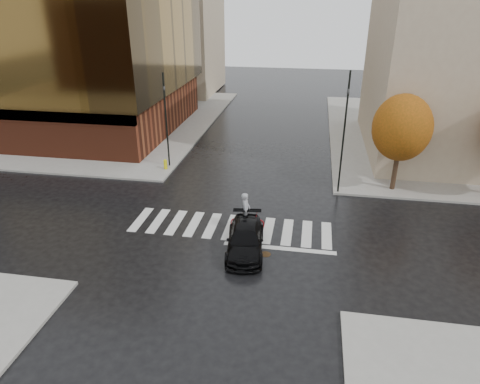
% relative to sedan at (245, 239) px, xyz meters
% --- Properties ---
extents(ground, '(120.00, 120.00, 0.00)m').
position_rel_sedan_xyz_m(ground, '(-1.24, 1.80, -0.68)').
color(ground, black).
rests_on(ground, ground).
extents(sidewalk_nw, '(30.00, 30.00, 0.15)m').
position_rel_sedan_xyz_m(sidewalk_nw, '(-22.24, 22.80, -0.60)').
color(sidewalk_nw, gray).
rests_on(sidewalk_nw, ground).
extents(crosswalk, '(12.00, 3.00, 0.01)m').
position_rel_sedan_xyz_m(crosswalk, '(-1.24, 2.30, -0.67)').
color(crosswalk, silver).
rests_on(crosswalk, ground).
extents(office_glass, '(27.00, 19.00, 16.00)m').
position_rel_sedan_xyz_m(office_glass, '(-23.24, 19.79, 7.60)').
color(office_glass, '#602817').
rests_on(office_glass, sidewalk_nw).
extents(building_nw_far, '(14.00, 12.00, 20.00)m').
position_rel_sedan_xyz_m(building_nw_far, '(-17.24, 38.80, 9.47)').
color(building_nw_far, tan).
rests_on(building_nw_far, sidewalk_nw).
extents(tree_ne_a, '(3.80, 3.80, 6.50)m').
position_rel_sedan_xyz_m(tree_ne_a, '(8.76, 9.20, 3.78)').
color(tree_ne_a, black).
rests_on(tree_ne_a, sidewalk_ne).
extents(sedan, '(2.39, 4.84, 1.35)m').
position_rel_sedan_xyz_m(sedan, '(0.00, 0.00, 0.00)').
color(sedan, black).
rests_on(sedan, ground).
extents(cyclist, '(2.00, 0.79, 2.24)m').
position_rel_sedan_xyz_m(cyclist, '(-0.28, 2.29, 0.09)').
color(cyclist, maroon).
rests_on(cyclist, ground).
extents(traffic_light_nw, '(0.22, 0.20, 7.09)m').
position_rel_sedan_xyz_m(traffic_light_nw, '(-7.74, 10.80, 3.49)').
color(traffic_light_nw, black).
rests_on(traffic_light_nw, sidewalk_nw).
extents(traffic_light_ne, '(0.17, 0.20, 8.01)m').
position_rel_sedan_xyz_m(traffic_light_ne, '(5.06, 8.10, 4.13)').
color(traffic_light_ne, black).
rests_on(traffic_light_ne, sidewalk_ne).
extents(fire_hydrant, '(0.27, 0.27, 0.77)m').
position_rel_sedan_xyz_m(fire_hydrant, '(-7.79, 10.06, -0.10)').
color(fire_hydrant, yellow).
rests_on(fire_hydrant, sidewalk_nw).
extents(manhole, '(0.68, 0.68, 0.01)m').
position_rel_sedan_xyz_m(manhole, '(1.11, -0.20, -0.67)').
color(manhole, '#412C17').
rests_on(manhole, ground).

